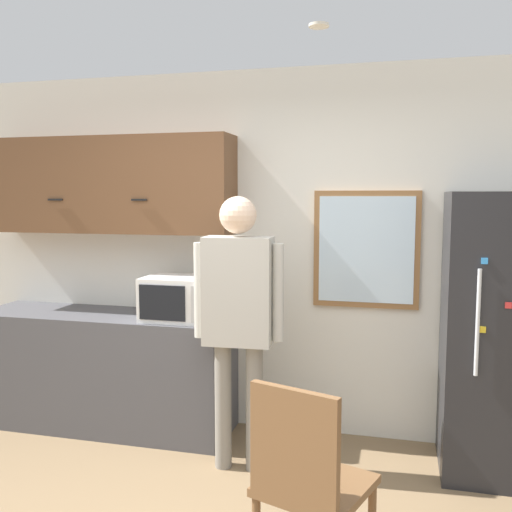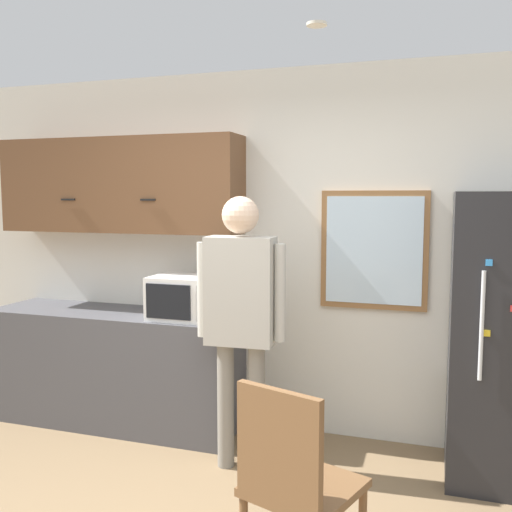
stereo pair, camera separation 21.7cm
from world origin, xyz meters
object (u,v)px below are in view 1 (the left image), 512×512
at_px(microwave, 178,298).
at_px(person, 238,304).
at_px(refrigerator, 504,335).
at_px(chair, 307,476).

distance_m(microwave, person, 0.65).
relative_size(person, refrigerator, 0.98).
bearing_deg(microwave, chair, -49.55).
height_order(person, refrigerator, refrigerator).
height_order(microwave, person, person).
xyz_separation_m(person, refrigerator, (1.64, 0.38, -0.19)).
bearing_deg(microwave, refrigerator, 0.71).
relative_size(microwave, chair, 0.50).
distance_m(person, chair, 1.31).
xyz_separation_m(microwave, refrigerator, (2.19, 0.03, -0.14)).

